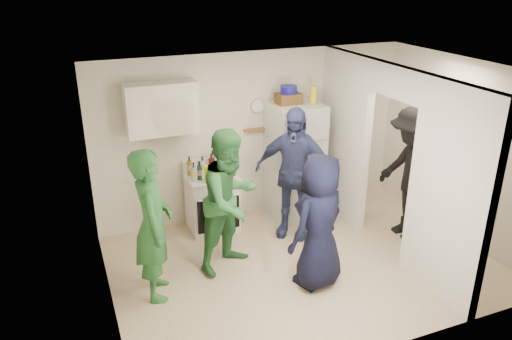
{
  "coord_description": "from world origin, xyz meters",
  "views": [
    {
      "loc": [
        -2.66,
        -4.92,
        3.6
      ],
      "look_at": [
        -0.5,
        0.4,
        1.25
      ],
      "focal_mm": 35.0,
      "sensor_mm": 36.0,
      "label": 1
    }
  ],
  "objects": [
    {
      "name": "nook_window_frame",
      "position": [
        2.36,
        0.2,
        1.65
      ],
      "size": [
        0.04,
        0.76,
        0.86
      ],
      "primitive_type": "cube",
      "color": "white",
      "rests_on": "wall_right"
    },
    {
      "name": "wall_clock",
      "position": [
        0.05,
        1.68,
        1.7
      ],
      "size": [
        0.22,
        0.02,
        0.22
      ],
      "primitive_type": "cylinder",
      "rotation": [
        1.57,
        0.0,
        0.0
      ],
      "color": "white",
      "rests_on": "wall_back"
    },
    {
      "name": "stove",
      "position": [
        -0.79,
        1.37,
        0.42
      ],
      "size": [
        0.71,
        0.59,
        0.84
      ],
      "primitive_type": "cube",
      "color": "white",
      "rests_on": "floor"
    },
    {
      "name": "wall_front",
      "position": [
        0.0,
        -1.7,
        1.25
      ],
      "size": [
        4.8,
        0.0,
        4.8
      ],
      "primitive_type": "plane",
      "rotation": [
        -1.57,
        0.0,
        0.0
      ],
      "color": "silver",
      "rests_on": "floor"
    },
    {
      "name": "bottle_j",
      "position": [
        -0.49,
        1.25,
        0.99
      ],
      "size": [
        0.06,
        0.06,
        0.3
      ],
      "primitive_type": "cylinder",
      "color": "#1F5D36",
      "rests_on": "stove"
    },
    {
      "name": "person_nook",
      "position": [
        1.71,
        0.14,
        0.95
      ],
      "size": [
        0.74,
        1.25,
        1.91
      ],
      "primitive_type": "imported",
      "rotation": [
        0.0,
        0.0,
        -1.6
      ],
      "color": "black",
      "rests_on": "floor"
    },
    {
      "name": "bottle_h",
      "position": [
        -1.07,
        1.26,
        0.98
      ],
      "size": [
        0.07,
        0.07,
        0.28
      ],
      "primitive_type": "cylinder",
      "color": "#B5BDC2",
      "rests_on": "stove"
    },
    {
      "name": "person_green_center",
      "position": [
        -0.85,
        0.35,
        0.92
      ],
      "size": [
        1.11,
        1.02,
        1.84
      ],
      "primitive_type": "imported",
      "rotation": [
        0.0,
        0.0,
        0.47
      ],
      "color": "#347641",
      "rests_on": "floor"
    },
    {
      "name": "partition_pier_front",
      "position": [
        1.2,
        -1.1,
        1.25
      ],
      "size": [
        0.12,
        1.2,
        2.5
      ],
      "primitive_type": "cube",
      "color": "silver",
      "rests_on": "floor"
    },
    {
      "name": "bottle_i",
      "position": [
        -0.75,
        1.47,
        0.99
      ],
      "size": [
        0.07,
        0.07,
        0.29
      ],
      "primitive_type": "cylinder",
      "color": "#55130E",
      "rests_on": "stove"
    },
    {
      "name": "nook_window",
      "position": [
        2.38,
        0.2,
        1.65
      ],
      "size": [
        0.03,
        0.7,
        0.8
      ],
      "primitive_type": "cube",
      "color": "black",
      "rests_on": "wall_right"
    },
    {
      "name": "bottle_c",
      "position": [
        -0.87,
        1.51,
        0.97
      ],
      "size": [
        0.07,
        0.07,
        0.25
      ],
      "primitive_type": "cylinder",
      "color": "silver",
      "rests_on": "stove"
    },
    {
      "name": "yellow_cup_stack_top",
      "position": [
        0.73,
        1.24,
        1.89
      ],
      "size": [
        0.09,
        0.09,
        0.25
      ],
      "primitive_type": "cylinder",
      "color": "yellow",
      "rests_on": "fridge"
    },
    {
      "name": "nook_valance",
      "position": [
        2.34,
        0.2,
        2.0
      ],
      "size": [
        0.04,
        0.82,
        0.18
      ],
      "primitive_type": "cube",
      "color": "white",
      "rests_on": "wall_right"
    },
    {
      "name": "ceiling",
      "position": [
        0.0,
        0.0,
        2.5
      ],
      "size": [
        4.8,
        4.8,
        0.0
      ],
      "primitive_type": "plane",
      "rotation": [
        3.14,
        0.0,
        0.0
      ],
      "color": "white",
      "rests_on": "wall_back"
    },
    {
      "name": "wall_left",
      "position": [
        -2.4,
        0.0,
        1.25
      ],
      "size": [
        0.0,
        3.4,
        3.4
      ],
      "primitive_type": "plane",
      "rotation": [
        1.57,
        0.0,
        1.57
      ],
      "color": "silver",
      "rests_on": "floor"
    },
    {
      "name": "bottle_e",
      "position": [
        -0.7,
        1.56,
        0.99
      ],
      "size": [
        0.07,
        0.07,
        0.3
      ],
      "primitive_type": "cylinder",
      "color": "#A0A5B1",
      "rests_on": "stove"
    },
    {
      "name": "bottle_d",
      "position": [
        -0.75,
        1.32,
        0.99
      ],
      "size": [
        0.06,
        0.06,
        0.3
      ],
      "primitive_type": "cylinder",
      "color": "brown",
      "rests_on": "stove"
    },
    {
      "name": "person_green_left",
      "position": [
        -1.87,
        0.1,
        0.91
      ],
      "size": [
        0.55,
        0.73,
        1.82
      ],
      "primitive_type": "imported",
      "rotation": [
        0.0,
        0.0,
        1.39
      ],
      "color": "#2E7533",
      "rests_on": "floor"
    },
    {
      "name": "wall_right",
      "position": [
        2.4,
        0.0,
        1.25
      ],
      "size": [
        0.0,
        3.4,
        3.4
      ],
      "primitive_type": "plane",
      "rotation": [
        1.57,
        0.0,
        -1.57
      ],
      "color": "silver",
      "rests_on": "floor"
    },
    {
      "name": "wicker_basket",
      "position": [
        0.41,
        1.39,
        1.84
      ],
      "size": [
        0.35,
        0.25,
        0.15
      ],
      "primitive_type": "cube",
      "color": "brown",
      "rests_on": "fridge"
    },
    {
      "name": "fridge",
      "position": [
        0.51,
        1.34,
        0.88
      ],
      "size": [
        0.73,
        0.71,
        1.77
      ],
      "primitive_type": "cube",
      "color": "silver",
      "rests_on": "floor"
    },
    {
      "name": "floor",
      "position": [
        0.0,
        0.0,
        0.0
      ],
      "size": [
        4.8,
        4.8,
        0.0
      ],
      "primitive_type": "plane",
      "color": "beige",
      "rests_on": "ground"
    },
    {
      "name": "bottle_a",
      "position": [
        -1.06,
        1.5,
        0.99
      ],
      "size": [
        0.07,
        0.07,
        0.29
      ],
      "primitive_type": "cylinder",
      "color": "olive",
      "rests_on": "stove"
    },
    {
      "name": "wall_back",
      "position": [
        0.0,
        1.7,
        1.25
      ],
      "size": [
        4.8,
        0.0,
        4.8
      ],
      "primitive_type": "plane",
      "rotation": [
        1.57,
        0.0,
        0.0
      ],
      "color": "silver",
      "rests_on": "floor"
    },
    {
      "name": "upper_cabinet",
      "position": [
        -1.4,
        1.52,
        1.85
      ],
      "size": [
        0.95,
        0.34,
        0.7
      ],
      "primitive_type": "cube",
      "color": "silver",
      "rests_on": "wall_back"
    },
    {
      "name": "person_navy",
      "position": [
        -0.03,
        -0.42,
        0.83
      ],
      "size": [
        0.95,
        0.8,
        1.67
      ],
      "primitive_type": "imported",
      "rotation": [
        0.0,
        0.0,
        -2.75
      ],
      "color": "black",
      "rests_on": "floor"
    },
    {
      "name": "red_cup",
      "position": [
        -0.57,
        1.17,
        0.9
      ],
      "size": [
        0.09,
        0.09,
        0.12
      ],
      "primitive_type": "cylinder",
      "color": "red",
      "rests_on": "stove"
    },
    {
      "name": "partition_pier_back",
      "position": [
        1.2,
        1.1,
        1.25
      ],
      "size": [
        0.12,
        1.2,
        2.5
      ],
      "primitive_type": "cube",
      "color": "silver",
      "rests_on": "floor"
    },
    {
      "name": "yellow_cup_stack_stove",
      "position": [
        -0.91,
        1.15,
        0.97
      ],
      "size": [
        0.09,
        0.09,
        0.25
      ],
      "primitive_type": "cylinder",
      "color": "#D5E513",
      "rests_on": "stove"
    },
    {
      "name": "bottle_f",
      "position": [
        -0.62,
        1.38,
        0.97
      ],
      "size": [
        0.07,
        0.07,
        0.26
      ],
      "primitive_type": "cylinder",
      "color": "#143919",
      "rests_on": "stove"
    },
    {
      "name": "blue_bowl",
      "position": [
        0.41,
        1.39,
        1.97
      ],
      "size": [
        0.24,
        0.24,
        0.11
      ],
      "primitive_type": "cylinder",
      "color": "navy",
      "rests_on": "wicker_basket"
    },
    {
      "name": "bottle_g",
      "position": [
        -0.54,
        1.51,
        0.98
      ],
      "size": [
        0.08,
        0.08,
        0.28
      ],
      "primitive_type": "cylinder",
      "color": "brown",
      "rests_on": "stove"
    },
    {
      "name": "bottle_b",
      "position": [
        -0.98,
        1.3,
        0.98
      ],
      "size": [
        0.07,
        0.07,
        0.27
      ],
      "primitive_type": "cylinder",
      "color": "#194D22",
      "rests_on": "stove"
    },
    {
      "name": "person_denim",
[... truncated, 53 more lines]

